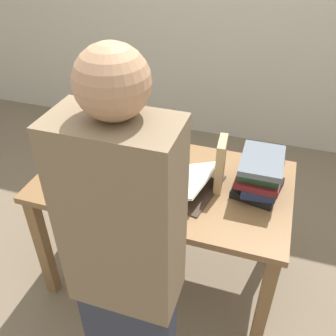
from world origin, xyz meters
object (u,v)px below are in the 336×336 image
pencil (151,210)px  person_reader (128,284)px  open_book (170,178)px  reading_lamp (100,94)px  book_stack_tall (260,175)px  book_standing_upright (220,164)px  coffee_mug (134,171)px

pencil → person_reader: size_ratio=0.11×
open_book → reading_lamp: 0.55m
book_stack_tall → reading_lamp: 0.88m
book_stack_tall → open_book: bearing=-171.5°
book_standing_upright → book_stack_tall: bearing=1.0°
open_book → coffee_mug: (-0.19, -0.02, 0.02)m
person_reader → pencil: bearing=-79.5°
reading_lamp → person_reader: (0.46, -0.79, -0.32)m
coffee_mug → pencil: 0.27m
reading_lamp → book_stack_tall: bearing=-1.8°
reading_lamp → open_book: bearing=-12.8°
book_stack_tall → book_standing_upright: (-0.19, -0.02, 0.03)m
reading_lamp → person_reader: person_reader is taller
coffee_mug → open_book: bearing=7.2°
open_book → book_stack_tall: book_stack_tall is taller
book_stack_tall → book_standing_upright: bearing=-174.5°
reading_lamp → person_reader: bearing=-59.4°
pencil → person_reader: bearing=-79.5°
book_standing_upright → reading_lamp: size_ratio=0.54×
coffee_mug → person_reader: bearing=-69.1°
open_book → book_standing_upright: (0.24, 0.05, 0.11)m
open_book → coffee_mug: open_book is taller
book_standing_upright → reading_lamp: (-0.64, 0.04, 0.26)m
reading_lamp → pencil: reading_lamp is taller
open_book → book_stack_tall: size_ratio=1.88×
pencil → reading_lamp: bearing=139.6°
book_stack_tall → coffee_mug: book_stack_tall is taller
reading_lamp → pencil: (0.38, -0.32, -0.39)m
open_book → book_stack_tall: (0.43, 0.06, 0.07)m
pencil → coffee_mug: bearing=129.4°
coffee_mug → person_reader: (0.26, -0.67, 0.03)m
open_book → book_standing_upright: size_ratio=1.97×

